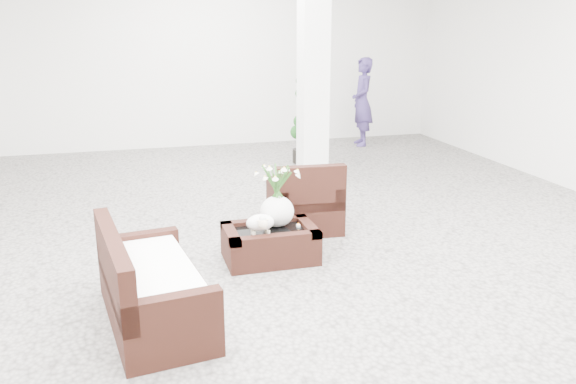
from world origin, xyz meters
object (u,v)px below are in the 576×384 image
object	(u,v)px
coffee_table	(270,245)
armchair	(305,194)
loveseat	(154,276)
topiary	(303,121)

from	to	relation	value
coffee_table	armchair	distance (m)	1.03
coffee_table	loveseat	size ratio (longest dim) A/B	0.62
armchair	topiary	xyz separation A→B (m)	(0.95, 3.17, 0.30)
armchair	topiary	distance (m)	3.32
loveseat	topiary	bearing A→B (deg)	-36.84
coffee_table	topiary	size ratio (longest dim) A/B	0.63
armchair	topiary	size ratio (longest dim) A/B	0.57
loveseat	armchair	bearing A→B (deg)	-53.10
coffee_table	topiary	world-z (taller)	topiary
coffee_table	loveseat	distance (m)	1.55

